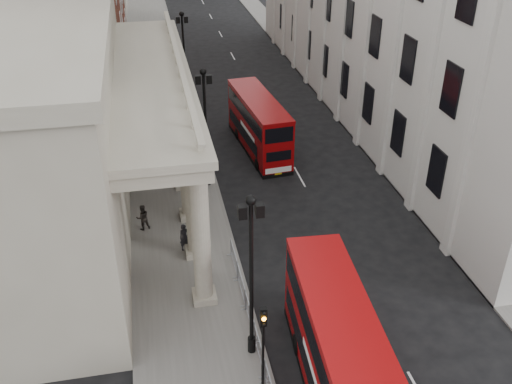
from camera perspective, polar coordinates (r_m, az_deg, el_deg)
sidewalk_west at (r=48.83m, az=-9.05°, el=6.12°), size 6.00×140.00×0.12m
sidewalk_east at (r=51.90m, az=9.56°, el=7.56°), size 3.00×140.00×0.12m
kerb at (r=48.98m, az=-5.60°, el=6.45°), size 0.20×140.00×0.14m
portico_building at (r=36.02m, az=-20.67°, el=5.88°), size 9.00×28.00×12.00m
lamp_post_south at (r=24.08m, az=-0.48°, el=-7.59°), size 1.05×0.44×8.32m
lamp_post_mid at (r=37.88m, az=-5.08°, el=7.14°), size 1.05×0.44×8.32m
lamp_post_north at (r=52.93m, az=-7.22°, el=13.76°), size 1.05×0.44×8.32m
traffic_light at (r=23.79m, az=0.73°, el=-13.93°), size 0.28×0.33×4.30m
crowd_barriers at (r=25.72m, az=0.92°, el=-17.41°), size 0.50×18.75×1.10m
bus_near at (r=24.34m, az=8.26°, el=-15.54°), size 3.16×10.59×4.52m
bus_far at (r=44.16m, az=0.26°, el=6.89°), size 3.27×9.96×4.22m
pedestrian_a at (r=33.10m, az=-7.16°, el=-4.52°), size 0.70×0.57×1.66m
pedestrian_b at (r=35.28m, az=-11.27°, el=-2.50°), size 0.95×0.82×1.66m
pedestrian_c at (r=40.86m, az=-8.52°, el=2.65°), size 0.88×0.59×1.77m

